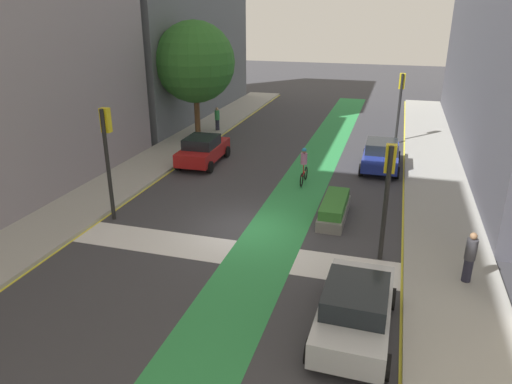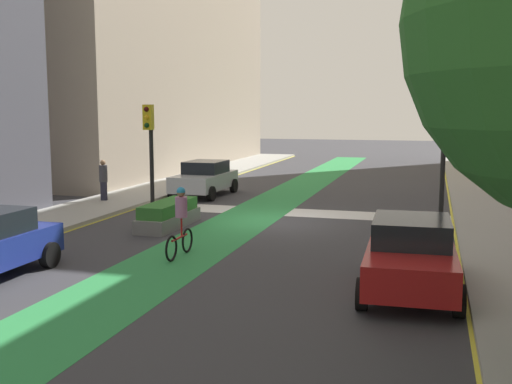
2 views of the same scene
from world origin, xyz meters
TOP-DOWN VIEW (x-y plane):
  - ground_plane at (0.00, 0.00)m, footprint 120.00×120.00m
  - bike_lane_paint at (1.19, 0.00)m, footprint 2.40×60.00m
  - crosswalk_band at (0.00, -2.00)m, footprint 12.00×1.80m
  - sidewalk_left at (-7.50, 0.00)m, footprint 3.00×60.00m
  - curb_stripe_left at (-6.00, 0.00)m, footprint 0.16×60.00m
  - sidewalk_right at (7.50, 0.00)m, footprint 3.00×60.00m
  - curb_stripe_right at (6.00, 0.00)m, footprint 0.16×60.00m
  - traffic_signal_near_right at (5.21, -0.87)m, footprint 0.35×0.52m
  - traffic_signal_near_left at (-5.53, -0.55)m, footprint 0.35×0.52m
  - traffic_signal_far_right at (5.41, 14.89)m, footprint 0.35×0.52m
  - car_red_left_far at (-4.83, 7.33)m, footprint 2.14×4.26m
  - car_blue_right_far at (4.70, 9.16)m, footprint 2.03×4.21m
  - car_silver_right_near at (4.72, -5.41)m, footprint 2.09×4.23m
  - cyclist_in_lane at (1.17, 5.72)m, footprint 0.32×1.73m
  - pedestrian_sidewalk_right_a at (7.87, -1.95)m, footprint 0.34×0.34m
  - pedestrian_sidewalk_left_a at (-6.62, 14.30)m, footprint 0.34×0.34m
  - street_tree_near at (-7.27, 12.37)m, footprint 5.09×5.09m
  - median_planter at (3.19, 2.01)m, footprint 1.01×3.24m

SIDE VIEW (x-z plane):
  - ground_plane at x=0.00m, z-range 0.00..0.00m
  - crosswalk_band at x=0.00m, z-range 0.00..0.01m
  - bike_lane_paint at x=1.19m, z-range 0.00..0.01m
  - curb_stripe_left at x=-6.00m, z-range 0.00..0.01m
  - curb_stripe_right at x=6.00m, z-range 0.00..0.01m
  - sidewalk_left at x=-7.50m, z-range 0.00..0.15m
  - sidewalk_right at x=7.50m, z-range 0.00..0.15m
  - median_planter at x=3.19m, z-range -0.02..0.83m
  - car_red_left_far at x=-4.83m, z-range 0.02..1.59m
  - car_blue_right_far at x=4.70m, z-range 0.02..1.59m
  - car_silver_right_near at x=4.72m, z-range 0.02..1.59m
  - pedestrian_sidewalk_left_a at x=-6.62m, z-range 0.16..1.73m
  - cyclist_in_lane at x=1.17m, z-range 0.04..1.90m
  - pedestrian_sidewalk_right_a at x=7.87m, z-range 0.17..1.85m
  - traffic_signal_near_right at x=5.21m, z-range 0.83..4.90m
  - traffic_signal_far_right at x=5.41m, z-range 0.88..5.26m
  - traffic_signal_near_left at x=-5.53m, z-range 0.91..5.49m
  - street_tree_near at x=-7.27m, z-range 1.26..8.60m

